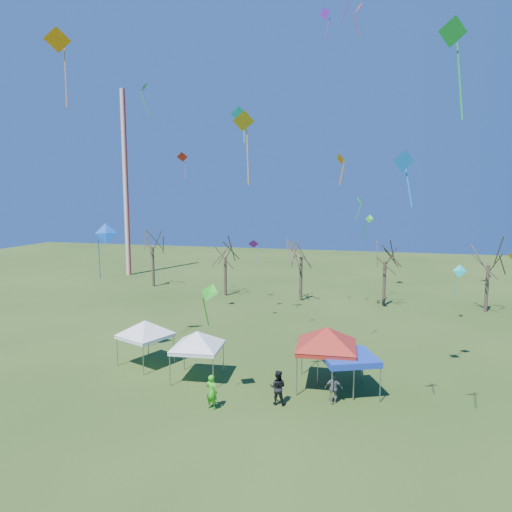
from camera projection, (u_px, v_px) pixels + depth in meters
The scene contains 30 objects.
ground at pixel (273, 405), 23.97m from camera, with size 140.00×140.00×0.00m, color #2B4416.
radio_mast at pixel (126, 184), 61.89m from camera, with size 0.70×0.70×25.00m, color silver.
tree_0 at pixel (152, 233), 54.56m from camera, with size 3.83×3.83×8.44m.
tree_1 at pixel (225, 243), 49.53m from camera, with size 3.42×3.42×7.54m.
tree_2 at pixel (301, 241), 47.14m from camera, with size 3.71×3.71×8.18m.
tree_3 at pixel (386, 245), 44.77m from camera, with size 3.59×3.59×7.91m.
tree_4 at pixel (489, 248), 42.43m from camera, with size 3.58×3.58×7.89m.
tent_white_west at pixel (145, 323), 29.39m from camera, with size 3.58×3.58×3.41m.
tent_white_mid at pixel (197, 334), 27.02m from camera, with size 3.86×3.86×3.41m.
tent_red at pixel (327, 331), 25.86m from camera, with size 4.63×4.63×4.09m.
tent_blue at pixel (348, 358), 25.12m from camera, with size 3.73×3.73×2.24m.
person_grey at pixel (334, 388), 24.11m from camera, with size 0.94×0.39×1.61m, color slate.
person_green at pixel (212, 392), 23.45m from camera, with size 0.66×0.44×1.82m, color green.
person_dark at pixel (278, 387), 23.96m from camera, with size 0.89×0.70×1.84m, color black.
kite_14 at pixel (106, 234), 29.45m from camera, with size 1.45×1.27×3.69m.
kite_2 at pixel (182, 157), 46.36m from camera, with size 1.26×0.92×2.81m.
kite_22 at pixel (369, 220), 40.28m from camera, with size 0.88×0.79×2.58m.
kite_18 at pixel (341, 160), 29.42m from camera, with size 0.81×0.89×2.11m.
kite_17 at pixel (459, 272), 28.56m from camera, with size 0.83×0.50×2.53m.
kite_7 at pixel (144, 88), 35.29m from camera, with size 0.94×1.06×2.62m.
kite_0 at pixel (453, 34), 15.55m from camera, with size 1.11×0.81×3.50m.
kite_13 at pixel (254, 244), 47.27m from camera, with size 1.24×0.96×2.77m.
kite_11 at pixel (239, 114), 35.83m from camera, with size 1.54×1.26×2.87m.
kite_19 at pixel (360, 201), 40.85m from camera, with size 0.75×0.95×2.21m.
kite_3 at pixel (358, 8), 41.53m from camera, with size 1.24×1.50×3.07m.
kite_5 at pixel (244, 122), 21.78m from camera, with size 1.25×1.06×3.52m.
kite_24 at pixel (325, 14), 33.52m from camera, with size 0.90×0.66×2.40m.
kite_27 at pixel (403, 162), 19.16m from camera, with size 0.98×0.78×2.41m.
kite_1 at pixel (209, 292), 23.50m from camera, with size 1.19×0.94×2.32m.
kite_8 at pixel (58, 40), 26.66m from camera, with size 1.90×1.75×4.51m.
Camera 1 is at (4.77, -22.25, 10.92)m, focal length 32.00 mm.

